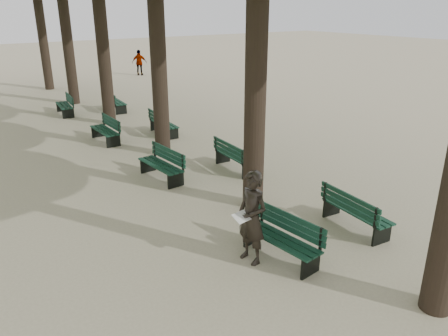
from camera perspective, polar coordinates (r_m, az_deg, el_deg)
ground at (r=8.53m, az=8.46°, el=-14.32°), size 120.00×120.00×0.00m
bench_left_0 at (r=9.01m, az=7.32°, el=-10.14°), size 0.75×1.85×0.92m
bench_left_1 at (r=12.96m, az=-8.21°, el=-0.33°), size 0.69×1.83×0.92m
bench_left_2 at (r=16.98m, az=-15.24°, el=4.21°), size 0.57×1.80×0.92m
bench_left_3 at (r=21.87m, az=-20.06°, el=7.26°), size 0.76×1.85×0.92m
bench_right_0 at (r=10.49m, az=16.80°, el=-6.25°), size 0.74×1.85×0.92m
bench_right_1 at (r=13.56m, az=1.56°, el=0.84°), size 0.69×1.84×0.92m
bench_right_2 at (r=17.50m, az=-7.85°, el=5.22°), size 0.71×1.84×0.92m
bench_right_3 at (r=21.95m, az=-13.90°, el=7.95°), size 0.72×1.84×0.92m
man_with_map at (r=8.56m, az=3.66°, el=-6.50°), size 0.67×0.81×1.92m
pedestrian_c at (r=33.04m, az=-10.98°, el=13.36°), size 1.07×0.91×1.81m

